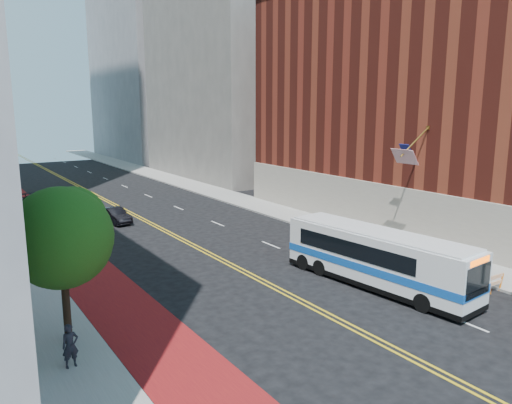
{
  "coord_description": "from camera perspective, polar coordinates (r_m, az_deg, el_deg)",
  "views": [
    {
      "loc": [
        -15.49,
        -14.76,
        10.07
      ],
      "look_at": [
        -0.46,
        8.0,
        4.75
      ],
      "focal_mm": 35.0,
      "sensor_mm": 36.0,
      "label": 1
    }
  ],
  "objects": [
    {
      "name": "brick_building",
      "position": [
        46.01,
        21.44,
        11.41
      ],
      "size": [
        18.73,
        36.0,
        22.0
      ],
      "color": "maroon",
      "rests_on": "ground"
    },
    {
      "name": "ground",
      "position": [
        23.65,
        12.08,
        -14.42
      ],
      "size": [
        160.0,
        160.0,
        0.0
      ],
      "primitive_type": "plane",
      "color": "black",
      "rests_on": "ground"
    },
    {
      "name": "center_line_inner",
      "position": [
        48.36,
        -14.23,
        -1.31
      ],
      "size": [
        0.14,
        140.0,
        0.01
      ],
      "primitive_type": "cube",
      "color": "gold",
      "rests_on": "ground"
    },
    {
      "name": "midrise_right_near",
      "position": [
        74.29,
        -2.0,
        18.72
      ],
      "size": [
        18.0,
        26.0,
        40.0
      ],
      "primitive_type": "cube",
      "color": "slate",
      "rests_on": "ground"
    },
    {
      "name": "car_c",
      "position": [
        51.6,
        -23.54,
        -0.23
      ],
      "size": [
        3.35,
        5.89,
        1.61
      ],
      "primitive_type": "imported",
      "rotation": [
        0.0,
        0.0,
        0.21
      ],
      "color": "black",
      "rests_on": "ground"
    },
    {
      "name": "car_b",
      "position": [
        44.84,
        -15.76,
        -1.49
      ],
      "size": [
        1.83,
        4.14,
        1.32
      ],
      "primitive_type": "imported",
      "rotation": [
        0.0,
        0.0,
        0.11
      ],
      "color": "black",
      "rests_on": "ground"
    },
    {
      "name": "midrise_right_far",
      "position": [
        102.31,
        -10.93,
        20.66
      ],
      "size": [
        20.0,
        28.0,
        55.0
      ],
      "primitive_type": "cube",
      "color": "gray",
      "rests_on": "ground"
    },
    {
      "name": "car_a",
      "position": [
        37.4,
        -22.88,
        -4.23
      ],
      "size": [
        3.11,
        4.9,
        1.55
      ],
      "primitive_type": "imported",
      "rotation": [
        0.0,
        0.0,
        0.3
      ],
      "color": "black",
      "rests_on": "ground"
    },
    {
      "name": "pedestrian",
      "position": [
        21.07,
        -20.46,
        -15.15
      ],
      "size": [
        0.67,
        0.47,
        1.73
      ],
      "primitive_type": "imported",
      "rotation": [
        0.0,
        0.0,
        0.1
      ],
      "color": "black",
      "rests_on": "sidewalk_left"
    },
    {
      "name": "center_line_outer",
      "position": [
        48.48,
        -13.83,
        -1.27
      ],
      "size": [
        0.14,
        140.0,
        0.01
      ],
      "primitive_type": "cube",
      "color": "gold",
      "rests_on": "ground"
    },
    {
      "name": "bus_lane_paint",
      "position": [
        46.47,
        -23.47,
        -2.4
      ],
      "size": [
        3.6,
        140.0,
        0.01
      ],
      "primitive_type": "cube",
      "color": "maroon",
      "rests_on": "ground"
    },
    {
      "name": "construction_barriers",
      "position": [
        32.38,
        19.84,
        -6.5
      ],
      "size": [
        1.42,
        10.91,
        1.0
      ],
      "color": "orange",
      "rests_on": "ground"
    },
    {
      "name": "lane_dashes",
      "position": [
        57.42,
        -12.2,
        0.7
      ],
      "size": [
        0.14,
        98.2,
        0.01
      ],
      "color": "silver",
      "rests_on": "ground"
    },
    {
      "name": "street_tree",
      "position": [
        21.85,
        -21.29,
        -3.38
      ],
      "size": [
        4.2,
        4.2,
        6.7
      ],
      "color": "black",
      "rests_on": "sidewalk_left"
    },
    {
      "name": "transit_bus",
      "position": [
        28.93,
        13.49,
        -6.14
      ],
      "size": [
        3.7,
        11.84,
        3.2
      ],
      "rotation": [
        0.0,
        0.0,
        0.1
      ],
      "color": "silver",
      "rests_on": "ground"
    },
    {
      "name": "sidewalk_right",
      "position": [
        53.47,
        -1.84,
        0.27
      ],
      "size": [
        4.0,
        140.0,
        0.15
      ],
      "primitive_type": "cube",
      "color": "gray",
      "rests_on": "ground"
    }
  ]
}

